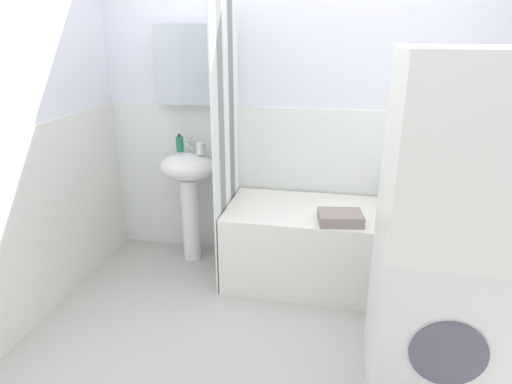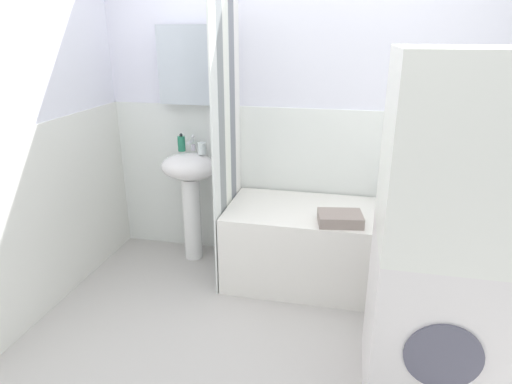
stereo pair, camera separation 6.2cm
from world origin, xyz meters
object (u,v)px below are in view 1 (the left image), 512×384
at_px(lotion_bottle, 436,189).
at_px(shampoo_bottle, 390,187).
at_px(washer_dryer_stack, 446,239).
at_px(conditioner_bottle, 410,192).
at_px(soap_dispenser, 180,144).
at_px(bathtub, 336,247).
at_px(body_wash_bottle, 419,190).
at_px(sink, 189,183).
at_px(towel_folded, 340,218).
at_px(toothbrush_cup, 201,149).

distance_m(lotion_bottle, shampoo_bottle, 0.32).
bearing_deg(washer_dryer_stack, conditioner_bottle, 89.30).
height_order(soap_dispenser, bathtub, soap_dispenser).
height_order(body_wash_bottle, washer_dryer_stack, washer_dryer_stack).
relative_size(sink, body_wash_bottle, 4.00).
bearing_deg(shampoo_bottle, soap_dispenser, -177.85).
bearing_deg(shampoo_bottle, bathtub, -142.24).
relative_size(soap_dispenser, bathtub, 0.09).
distance_m(towel_folded, washer_dryer_stack, 0.90).
xyz_separation_m(sink, shampoo_bottle, (1.49, 0.13, 0.03)).
height_order(body_wash_bottle, conditioner_bottle, body_wash_bottle).
height_order(lotion_bottle, towel_folded, lotion_bottle).
distance_m(toothbrush_cup, shampoo_bottle, 1.42).
distance_m(body_wash_bottle, conditioner_bottle, 0.07).
xyz_separation_m(sink, lotion_bottle, (1.81, 0.13, 0.04)).
xyz_separation_m(body_wash_bottle, conditioner_bottle, (-0.06, -0.01, -0.02)).
bearing_deg(towel_folded, washer_dryer_stack, -57.28).
bearing_deg(towel_folded, conditioner_bottle, 43.24).
bearing_deg(shampoo_bottle, washer_dryer_stack, -84.06).
bearing_deg(washer_dryer_stack, sink, 146.18).
xyz_separation_m(sink, soap_dispenser, (-0.08, 0.07, 0.29)).
distance_m(toothbrush_cup, lotion_bottle, 1.74).
xyz_separation_m(soap_dispenser, bathtub, (1.22, -0.22, -0.64)).
bearing_deg(lotion_bottle, soap_dispenser, -178.10).
distance_m(bathtub, body_wash_bottle, 0.73).
bearing_deg(bathtub, sink, 172.61).
relative_size(toothbrush_cup, conditioner_bottle, 0.47).
bearing_deg(bathtub, soap_dispenser, 169.90).
relative_size(toothbrush_cup, shampoo_bottle, 0.40).
xyz_separation_m(toothbrush_cup, shampoo_bottle, (1.39, 0.11, -0.25)).
bearing_deg(soap_dispenser, shampoo_bottle, 2.15).
relative_size(shampoo_bottle, towel_folded, 0.78).
bearing_deg(lotion_bottle, washer_dryer_stack, -99.09).
relative_size(sink, toothbrush_cup, 9.96).
distance_m(lotion_bottle, washer_dryer_stack, 1.24).
bearing_deg(sink, toothbrush_cup, 10.90).
bearing_deg(body_wash_bottle, towel_folded, -139.56).
height_order(shampoo_bottle, washer_dryer_stack, washer_dryer_stack).
bearing_deg(conditioner_bottle, lotion_bottle, 9.93).
xyz_separation_m(shampoo_bottle, washer_dryer_stack, (0.13, -1.21, 0.17)).
distance_m(toothbrush_cup, towel_folded, 1.16).
height_order(body_wash_bottle, shampoo_bottle, same).
distance_m(sink, soap_dispenser, 0.31).
bearing_deg(washer_dryer_stack, lotion_bottle, 80.91).
height_order(bathtub, lotion_bottle, lotion_bottle).
bearing_deg(body_wash_bottle, washer_dryer_stack, -93.69).
relative_size(soap_dispenser, toothbrush_cup, 1.59).
height_order(soap_dispenser, towel_folded, soap_dispenser).
xyz_separation_m(bathtub, towel_folded, (0.01, -0.21, 0.31)).
height_order(lotion_bottle, shampoo_bottle, lotion_bottle).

